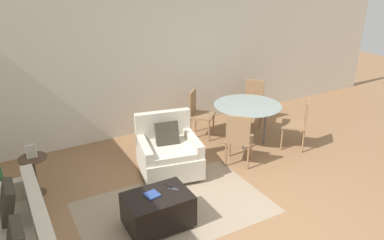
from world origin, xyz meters
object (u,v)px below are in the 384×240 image
at_px(ottoman, 158,209).
at_px(dining_chair_far_right, 253,99).
at_px(dining_chair_near_left, 239,136).
at_px(dining_chair_near_right, 300,121).
at_px(armchair, 168,153).
at_px(book_stack, 152,195).
at_px(tv_remote_secondary, 173,189).
at_px(picture_frame, 31,151).
at_px(side_table, 34,169).
at_px(dining_chair_far_left, 198,111).
at_px(tv_remote_primary, 168,186).
at_px(dining_table, 247,108).

bearing_deg(ottoman, dining_chair_far_right, 34.15).
height_order(dining_chair_near_left, dining_chair_far_right, same).
bearing_deg(dining_chair_near_right, armchair, 171.98).
distance_m(armchair, book_stack, 1.33).
bearing_deg(tv_remote_secondary, dining_chair_near_left, 26.15).
xyz_separation_m(picture_frame, dining_chair_far_right, (4.29, 0.58, -0.16)).
relative_size(side_table, dining_chair_far_right, 0.64).
bearing_deg(dining_chair_far_left, ottoman, -130.31).
distance_m(tv_remote_primary, side_table, 1.99).
bearing_deg(picture_frame, dining_chair_near_right, -9.62).
relative_size(dining_chair_near_left, dining_chair_far_left, 1.00).
bearing_deg(tv_remote_secondary, picture_frame, 134.05).
height_order(armchair, side_table, armchair).
relative_size(armchair, tv_remote_primary, 7.19).
xyz_separation_m(book_stack, side_table, (-1.15, 1.48, -0.06)).
xyz_separation_m(tv_remote_primary, side_table, (-1.41, 1.39, -0.05)).
bearing_deg(side_table, book_stack, -52.15).
distance_m(ottoman, dining_chair_near_left, 1.96).
height_order(ottoman, book_stack, book_stack).
xyz_separation_m(armchair, ottoman, (-0.69, -1.12, -0.10)).
distance_m(side_table, dining_chair_far_right, 4.34).
height_order(armchair, dining_chair_near_left, armchair).
bearing_deg(side_table, ottoman, -51.37).
distance_m(ottoman, book_stack, 0.22).
bearing_deg(armchair, dining_chair_far_right, 22.09).
distance_m(dining_chair_near_right, dining_chair_far_right, 1.31).
distance_m(book_stack, dining_chair_near_left, 1.98).
distance_m(picture_frame, dining_chair_far_right, 4.34).
relative_size(ottoman, dining_table, 0.66).
relative_size(book_stack, dining_chair_near_right, 0.21).
relative_size(armchair, tv_remote_secondary, 7.53).
height_order(ottoman, dining_chair_far_left, dining_chair_far_left).
xyz_separation_m(armchair, picture_frame, (-1.90, 0.39, 0.33)).
height_order(tv_remote_primary, dining_table, dining_table).
bearing_deg(dining_chair_far_left, book_stack, -131.61).
xyz_separation_m(book_stack, dining_table, (2.49, 1.41, 0.20)).
height_order(book_stack, picture_frame, picture_frame).
xyz_separation_m(ottoman, dining_table, (2.43, 1.44, 0.41)).
bearing_deg(book_stack, dining_chair_far_right, 33.29).
bearing_deg(tv_remote_primary, ottoman, -150.12).
bearing_deg(picture_frame, dining_chair_far_left, 11.03).
bearing_deg(dining_chair_far_left, side_table, -168.97).
bearing_deg(picture_frame, dining_chair_far_right, 7.72).
bearing_deg(dining_chair_far_left, armchair, -138.14).
distance_m(book_stack, dining_chair_far_right, 3.76).
relative_size(tv_remote_primary, dining_chair_far_right, 0.16).
xyz_separation_m(picture_frame, dining_table, (3.64, -0.07, -0.02)).
bearing_deg(dining_chair_far_left, picture_frame, -168.97).
height_order(ottoman, dining_chair_far_right, dining_chair_far_right).
xyz_separation_m(tv_remote_secondary, dining_chair_near_left, (1.55, 0.76, 0.06)).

